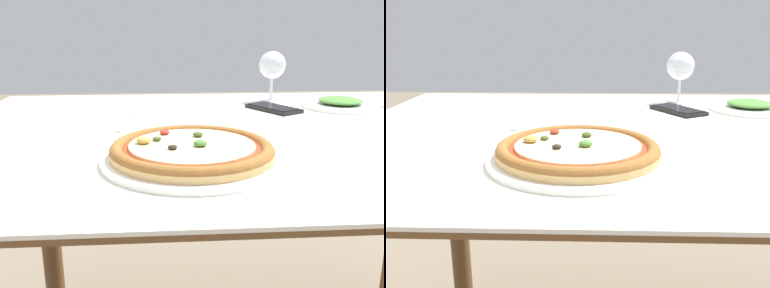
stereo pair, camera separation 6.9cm
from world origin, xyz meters
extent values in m
cube|color=brown|center=(0.00, 0.00, 0.69)|extent=(1.25, 0.82, 0.04)
cube|color=white|center=(0.00, 0.00, 0.72)|extent=(1.35, 0.92, 0.01)
cylinder|color=brown|center=(-0.56, 0.35, 0.34)|extent=(0.06, 0.06, 0.68)
cylinder|color=white|center=(-0.16, -0.22, 0.72)|extent=(0.30, 0.30, 0.01)
cylinder|color=#E0B26B|center=(-0.16, -0.22, 0.73)|extent=(0.27, 0.27, 0.01)
torus|color=#935B28|center=(-0.16, -0.22, 0.74)|extent=(0.27, 0.27, 0.02)
cylinder|color=#BC381E|center=(-0.16, -0.22, 0.74)|extent=(0.22, 0.22, 0.00)
cylinder|color=beige|center=(-0.16, -0.22, 0.75)|extent=(0.21, 0.21, 0.00)
ellipsoid|color=#A83323|center=(-0.20, -0.16, 0.75)|extent=(0.02, 0.02, 0.01)
ellipsoid|color=#2D2319|center=(-0.19, -0.25, 0.75)|extent=(0.02, 0.02, 0.01)
ellipsoid|color=#4C7A33|center=(-0.15, -0.23, 0.75)|extent=(0.02, 0.02, 0.01)
ellipsoid|color=#425123|center=(-0.15, -0.17, 0.75)|extent=(0.02, 0.02, 0.01)
ellipsoid|color=#BC9342|center=(-0.24, -0.21, 0.75)|extent=(0.02, 0.02, 0.01)
ellipsoid|color=#425123|center=(-0.22, -0.20, 0.75)|extent=(0.02, 0.02, 0.01)
cube|color=silver|center=(-0.30, 0.03, 0.72)|extent=(0.03, 0.11, 0.00)
cube|color=silver|center=(-0.29, 0.09, 0.72)|extent=(0.03, 0.02, 0.00)
cube|color=silver|center=(-0.30, 0.12, 0.72)|extent=(0.01, 0.05, 0.00)
cube|color=silver|center=(-0.29, 0.12, 0.72)|extent=(0.01, 0.05, 0.00)
cube|color=silver|center=(-0.28, 0.12, 0.72)|extent=(0.01, 0.05, 0.00)
cube|color=silver|center=(-0.27, 0.12, 0.72)|extent=(0.01, 0.05, 0.00)
cylinder|color=silver|center=(0.11, 0.32, 0.72)|extent=(0.07, 0.07, 0.00)
cylinder|color=silver|center=(0.11, 0.32, 0.76)|extent=(0.01, 0.01, 0.07)
sphere|color=silver|center=(0.11, 0.32, 0.82)|extent=(0.08, 0.08, 0.08)
cube|color=black|center=(0.08, 0.19, 0.72)|extent=(0.13, 0.16, 0.01)
cube|color=black|center=(0.08, 0.19, 0.73)|extent=(0.12, 0.14, 0.00)
cylinder|color=white|center=(0.27, 0.21, 0.72)|extent=(0.20, 0.20, 0.01)
ellipsoid|color=#4C8438|center=(0.27, 0.21, 0.74)|extent=(0.11, 0.11, 0.02)
camera|label=1|loc=(-0.21, -0.89, 0.94)|focal=40.00mm
camera|label=2|loc=(-0.14, -0.89, 0.94)|focal=40.00mm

